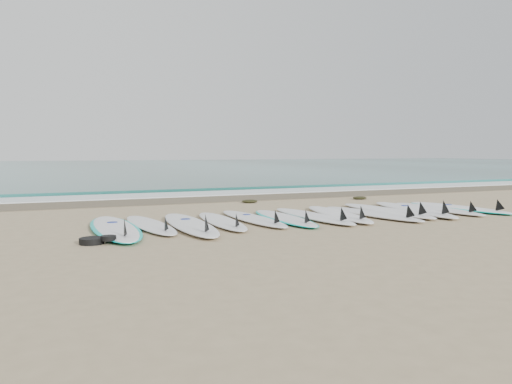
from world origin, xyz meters
name	(u,v)px	position (x,y,z in m)	size (l,w,h in m)	color
ground	(311,218)	(0.00, 0.00, 0.00)	(120.00, 120.00, 0.00)	tan
ocean	(104,167)	(0.00, 32.50, 0.01)	(120.00, 55.00, 0.03)	#246660
wet_sand_band	(232,198)	(0.00, 4.10, 0.01)	(120.00, 1.80, 0.01)	brown
foam_band	(214,193)	(0.00, 5.50, 0.02)	(120.00, 1.40, 0.04)	silver
wave_crest	(199,189)	(0.00, 7.00, 0.05)	(120.00, 1.00, 0.10)	#246660
surfboard_0	(115,228)	(-3.47, -0.14, 0.05)	(0.69, 2.83, 0.36)	white
surfboard_1	(151,224)	(-2.91, -0.01, 0.05)	(0.65, 2.41, 0.30)	white
surfboard_2	(190,224)	(-2.33, -0.27, 0.06)	(0.71, 2.85, 0.36)	white
surfboard_3	(222,221)	(-1.73, -0.07, 0.05)	(0.65, 2.42, 0.31)	white
surfboard_4	(254,218)	(-1.12, 0.01, 0.05)	(0.59, 2.46, 0.31)	white
surfboard_5	(285,218)	(-0.58, -0.10, 0.05)	(0.71, 2.45, 0.31)	white
surfboard_6	(314,216)	(-0.01, -0.12, 0.06)	(0.62, 2.58, 0.33)	white
surfboard_7	(339,214)	(0.55, -0.08, 0.06)	(0.94, 2.71, 0.34)	white
surfboard_8	(374,213)	(1.18, -0.26, 0.06)	(0.82, 2.61, 0.33)	silver
surfboard_9	(388,210)	(1.72, 0.00, 0.06)	(0.59, 2.73, 0.35)	white
surfboard_10	(415,209)	(2.31, -0.08, 0.06)	(1.07, 2.94, 0.37)	white
surfboard_11	(439,209)	(2.89, -0.13, 0.05)	(0.52, 2.46, 0.31)	white
surfboard_12	(460,208)	(3.46, -0.11, 0.05)	(0.88, 2.58, 0.32)	white
seaweed_near	(250,201)	(0.01, 2.92, 0.04)	(0.39, 0.30, 0.08)	black
seaweed_far	(360,198)	(2.89, 2.61, 0.04)	(0.37, 0.29, 0.07)	black
leash_coil	(95,240)	(-3.85, -1.11, 0.05)	(0.46, 0.36, 0.11)	black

